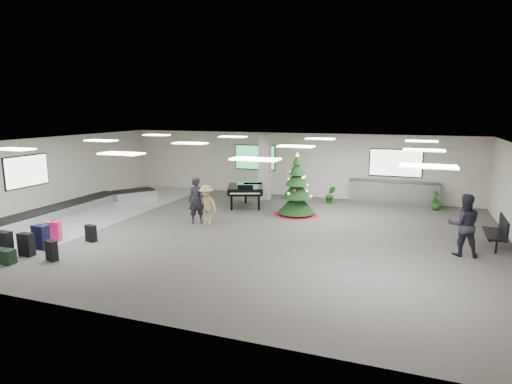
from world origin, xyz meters
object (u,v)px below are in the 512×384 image
(christmas_tree, at_px, (297,194))
(grand_piano, at_px, (245,189))
(traveler_a, at_px, (197,201))
(traveler_b, at_px, (207,205))
(bench, at_px, (498,231))
(traveler_bench, at_px, (464,225))
(service_counter, at_px, (394,192))
(potted_plant_right, at_px, (436,201))
(baggage_carousel, at_px, (69,209))
(potted_plant_left, at_px, (330,195))
(pink_suitcase, at_px, (54,231))

(christmas_tree, height_order, grand_piano, christmas_tree)
(traveler_a, distance_m, traveler_b, 0.48)
(bench, bearing_deg, traveler_bench, -132.65)
(bench, bearing_deg, christmas_tree, 165.43)
(service_counter, height_order, traveler_b, traveler_b)
(bench, bearing_deg, grand_piano, 165.87)
(grand_piano, xyz_separation_m, potted_plant_right, (8.12, 2.29, -0.41))
(christmas_tree, bearing_deg, traveler_bench, -28.36)
(baggage_carousel, xyz_separation_m, service_counter, (12.84, 6.73, 0.33))
(bench, distance_m, traveler_a, 10.46)
(grand_piano, bearing_deg, service_counter, 4.54)
(traveler_bench, distance_m, potted_plant_left, 7.81)
(pink_suitcase, distance_m, traveler_bench, 13.13)
(traveler_b, height_order, potted_plant_right, traveler_b)
(pink_suitcase, bearing_deg, baggage_carousel, 108.98)
(traveler_b, xyz_separation_m, potted_plant_left, (3.79, 5.37, -0.35))
(pink_suitcase, bearing_deg, christmas_tree, 25.65)
(potted_plant_right, bearing_deg, traveler_b, -146.15)
(traveler_b, bearing_deg, traveler_bench, 13.86)
(grand_piano, relative_size, potted_plant_left, 2.81)
(traveler_bench, bearing_deg, baggage_carousel, -7.51)
(traveler_a, height_order, potted_plant_left, traveler_a)
(traveler_a, height_order, traveler_bench, traveler_bench)
(service_counter, distance_m, grand_piano, 6.94)
(baggage_carousel, height_order, pink_suitcase, pink_suitcase)
(service_counter, xyz_separation_m, potted_plant_right, (1.83, -0.64, -0.15))
(traveler_a, bearing_deg, bench, -30.86)
(service_counter, distance_m, traveler_b, 9.10)
(traveler_a, distance_m, potted_plant_right, 10.46)
(baggage_carousel, distance_m, grand_piano, 7.60)
(service_counter, height_order, potted_plant_right, service_counter)
(baggage_carousel, height_order, potted_plant_right, potted_plant_right)
(traveler_b, height_order, traveler_bench, traveler_bench)
(christmas_tree, height_order, traveler_bench, christmas_tree)
(christmas_tree, height_order, traveler_b, christmas_tree)
(traveler_b, bearing_deg, bench, 20.98)
(traveler_bench, bearing_deg, grand_piano, -31.63)
(bench, distance_m, traveler_bench, 1.68)
(bench, distance_m, potted_plant_right, 5.27)
(grand_piano, relative_size, traveler_b, 1.54)
(grand_piano, distance_m, traveler_a, 3.34)
(grand_piano, relative_size, traveler_bench, 1.25)
(baggage_carousel, xyz_separation_m, potted_plant_right, (14.67, 6.09, 0.18))
(baggage_carousel, relative_size, potted_plant_left, 11.48)
(christmas_tree, xyz_separation_m, traveler_a, (-3.29, -2.60, -0.01))
(traveler_a, bearing_deg, baggage_carousel, 151.60)
(grand_piano, bearing_deg, christmas_tree, -34.92)
(pink_suitcase, xyz_separation_m, traveler_bench, (12.75, 3.09, 0.61))
(pink_suitcase, height_order, potted_plant_right, potted_plant_right)
(service_counter, xyz_separation_m, traveler_b, (-6.58, -6.28, 0.22))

